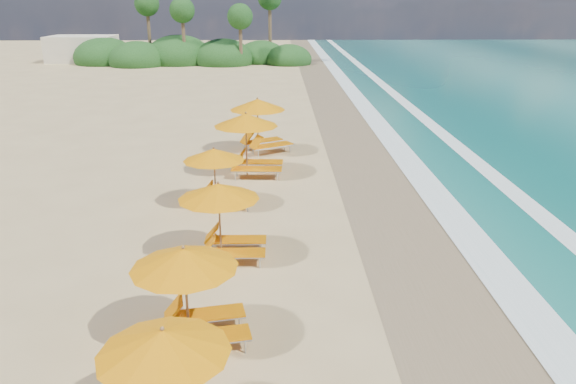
# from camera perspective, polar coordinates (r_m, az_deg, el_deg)

# --- Properties ---
(ground) EXTENTS (160.00, 160.00, 0.00)m
(ground) POSITION_cam_1_polar(r_m,az_deg,el_deg) (17.64, 0.00, -3.68)
(ground) COLOR tan
(ground) RESTS_ON ground
(wet_sand) EXTENTS (4.00, 160.00, 0.01)m
(wet_sand) POSITION_cam_1_polar(r_m,az_deg,el_deg) (18.16, 12.75, -3.47)
(wet_sand) COLOR #867050
(wet_sand) RESTS_ON ground
(surf_foam) EXTENTS (4.00, 160.00, 0.01)m
(surf_foam) POSITION_cam_1_polar(r_m,az_deg,el_deg) (18.98, 20.70, -3.20)
(surf_foam) COLOR white
(surf_foam) RESTS_ON ground
(station_0) EXTENTS (2.82, 2.80, 2.15)m
(station_0) POSITION_cam_1_polar(r_m,az_deg,el_deg) (9.41, -11.51, -18.47)
(station_0) COLOR olive
(station_0) RESTS_ON ground
(station_1) EXTENTS (2.70, 2.59, 2.24)m
(station_1) POSITION_cam_1_polar(r_m,az_deg,el_deg) (11.75, -9.58, -9.74)
(station_1) COLOR olive
(station_1) RESTS_ON ground
(station_2) EXTENTS (2.43, 2.24, 2.26)m
(station_2) POSITION_cam_1_polar(r_m,az_deg,el_deg) (15.28, -6.40, -2.43)
(station_2) COLOR olive
(station_2) RESTS_ON ground
(station_3) EXTENTS (2.47, 2.33, 2.15)m
(station_3) POSITION_cam_1_polar(r_m,az_deg,el_deg) (19.15, -7.04, 1.91)
(station_3) COLOR olive
(station_3) RESTS_ON ground
(station_4) EXTENTS (2.90, 2.70, 2.61)m
(station_4) POSITION_cam_1_polar(r_m,az_deg,el_deg) (22.49, -3.79, 5.35)
(station_4) COLOR olive
(station_4) RESTS_ON ground
(station_5) EXTENTS (3.46, 3.46, 2.60)m
(station_5) POSITION_cam_1_polar(r_m,az_deg,el_deg) (25.92, -2.72, 7.24)
(station_5) COLOR olive
(station_5) RESTS_ON ground
(treeline) EXTENTS (25.80, 8.80, 9.74)m
(treeline) POSITION_cam_1_polar(r_m,az_deg,el_deg) (62.75, -10.28, 13.73)
(treeline) COLOR #163D14
(treeline) RESTS_ON ground
(beach_building) EXTENTS (7.00, 5.00, 2.80)m
(beach_building) POSITION_cam_1_polar(r_m,az_deg,el_deg) (68.00, -20.36, 13.63)
(beach_building) COLOR beige
(beach_building) RESTS_ON ground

